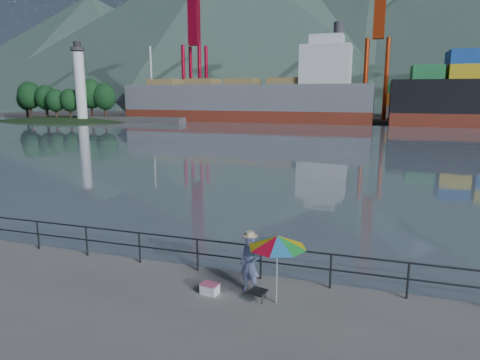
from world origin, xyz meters
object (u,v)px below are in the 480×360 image
beach_umbrella (277,242)px  cooler_bag (210,289)px  bulk_carrier (254,99)px  fisherman (250,264)px

beach_umbrella → cooler_bag: (-1.83, -0.04, -1.55)m
bulk_carrier → fisherman: bearing=-74.1°
fisherman → beach_umbrella: size_ratio=0.87×
beach_umbrella → bulk_carrier: size_ratio=0.04×
beach_umbrella → cooler_bag: bearing=-178.7°
fisherman → bulk_carrier: bulk_carrier is taller
beach_umbrella → bulk_carrier: (-21.58, 73.25, 2.47)m
fisherman → bulk_carrier: 75.80m
fisherman → cooler_bag: fisherman is taller
beach_umbrella → bulk_carrier: 76.40m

